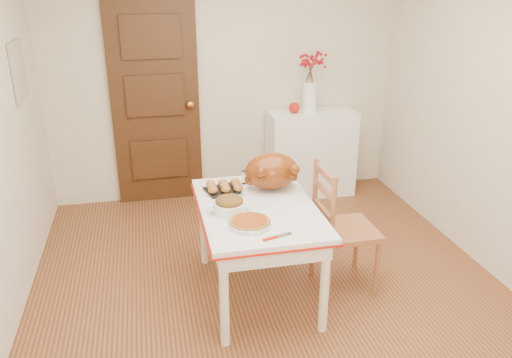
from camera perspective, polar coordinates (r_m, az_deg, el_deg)
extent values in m
cube|color=#522C17|center=(3.84, 1.90, -12.95)|extent=(3.50, 4.00, 0.00)
cube|color=beige|center=(5.19, -3.47, 11.43)|extent=(3.50, 0.00, 2.50)
cube|color=beige|center=(1.62, 20.87, -15.39)|extent=(3.50, 0.00, 2.50)
cube|color=#3A1C0D|center=(5.15, -11.16, 8.46)|extent=(0.85, 0.06, 2.06)
cube|color=beige|center=(4.40, -24.97, 10.86)|extent=(0.03, 0.35, 0.45)
cube|color=white|center=(5.39, 6.11, 2.87)|extent=(0.89, 0.39, 0.89)
sphere|color=#B5150A|center=(5.19, 4.29, 7.93)|extent=(0.11, 0.11, 0.11)
cylinder|color=#8E3810|center=(3.25, -0.68, -4.81)|extent=(0.34, 0.34, 0.06)
cylinder|color=white|center=(3.89, -1.17, 0.21)|extent=(0.06, 0.06, 0.10)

